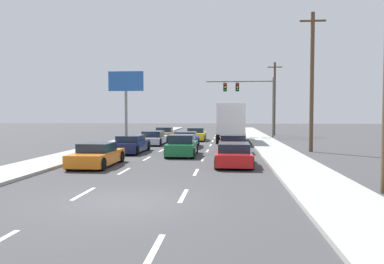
% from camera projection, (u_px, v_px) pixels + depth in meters
% --- Properties ---
extents(ground_plane, '(140.00, 140.00, 0.00)m').
position_uv_depth(ground_plane, '(195.00, 142.00, 36.34)').
color(ground_plane, '#3D3D3F').
extents(sidewalk_right, '(2.70, 80.00, 0.14)m').
position_uv_depth(sidewalk_right, '(269.00, 146.00, 30.74)').
color(sidewalk_right, '#9E9E99').
rests_on(sidewalk_right, ground_plane).
extents(sidewalk_left, '(2.70, 80.00, 0.14)m').
position_uv_depth(sidewalk_left, '(113.00, 145.00, 31.98)').
color(sidewalk_left, '#9E9E99').
rests_on(sidewalk_left, ground_plane).
extents(lane_markings, '(3.54, 62.00, 0.01)m').
position_uv_depth(lane_markings, '(191.00, 145.00, 32.36)').
color(lane_markings, silver).
rests_on(lane_markings, ground_plane).
extents(car_tan, '(1.96, 4.05, 1.28)m').
position_uv_depth(car_tan, '(165.00, 134.00, 39.91)').
color(car_tan, tan).
rests_on(car_tan, ground_plane).
extents(car_silver, '(1.93, 4.57, 1.21)m').
position_uv_depth(car_silver, '(154.00, 138.00, 32.88)').
color(car_silver, '#B7BABF').
rests_on(car_silver, ground_plane).
extents(car_navy, '(1.89, 4.48, 1.21)m').
position_uv_depth(car_navy, '(131.00, 145.00, 26.00)').
color(car_navy, '#141E4C').
rests_on(car_navy, ground_plane).
extents(car_orange, '(1.88, 4.25, 1.20)m').
position_uv_depth(car_orange, '(97.00, 155.00, 19.33)').
color(car_orange, orange).
rests_on(car_orange, ground_plane).
extents(car_yellow, '(1.94, 4.42, 1.29)m').
position_uv_depth(car_yellow, '(196.00, 135.00, 37.99)').
color(car_yellow, yellow).
rests_on(car_yellow, ground_plane).
extents(car_blue, '(1.96, 4.19, 1.25)m').
position_uv_depth(car_blue, '(186.00, 140.00, 30.43)').
color(car_blue, '#1E389E').
rests_on(car_blue, ground_plane).
extents(car_green, '(1.91, 4.28, 1.37)m').
position_uv_depth(car_green, '(182.00, 146.00, 24.13)').
color(car_green, '#196B38').
rests_on(car_green, ground_plane).
extents(box_truck, '(2.67, 8.58, 3.59)m').
position_uv_depth(box_truck, '(230.00, 120.00, 35.54)').
color(box_truck, white).
rests_on(box_truck, ground_plane).
extents(car_maroon, '(2.04, 4.17, 1.24)m').
position_uv_depth(car_maroon, '(232.00, 144.00, 26.20)').
color(car_maroon, maroon).
rests_on(car_maroon, ground_plane).
extents(car_red, '(1.92, 4.19, 1.18)m').
position_uv_depth(car_red, '(234.00, 155.00, 19.53)').
color(car_red, red).
rests_on(car_red, ground_plane).
extents(traffic_signal_mast, '(7.76, 0.69, 6.85)m').
position_uv_depth(traffic_signal_mast, '(245.00, 92.00, 42.88)').
color(traffic_signal_mast, '#595B56').
rests_on(traffic_signal_mast, ground_plane).
extents(utility_pole_mid, '(1.80, 0.28, 9.82)m').
position_uv_depth(utility_pole_mid, '(312.00, 81.00, 26.38)').
color(utility_pole_mid, brown).
rests_on(utility_pole_mid, ground_plane).
extents(utility_pole_far, '(1.80, 0.28, 9.13)m').
position_uv_depth(utility_pole_far, '(275.00, 98.00, 46.72)').
color(utility_pole_far, brown).
rests_on(utility_pole_far, ground_plane).
extents(roadside_billboard, '(4.66, 0.36, 8.27)m').
position_uv_depth(roadside_billboard, '(126.00, 89.00, 48.98)').
color(roadside_billboard, slate).
rests_on(roadside_billboard, ground_plane).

